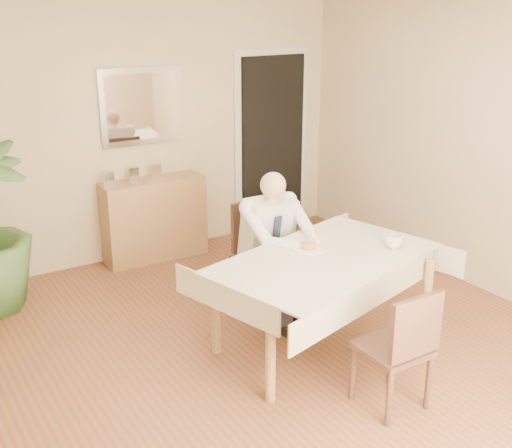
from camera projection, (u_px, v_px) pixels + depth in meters
room at (283, 191)px, 4.43m from camera, size 5.00×5.02×2.60m
doorway at (272, 144)px, 7.28m from camera, size 0.96×0.07×2.10m
mirror at (142, 106)px, 6.32m from camera, size 0.86×0.04×0.76m
dining_table at (324, 268)px, 4.75m from camera, size 1.96×1.44×0.75m
chair_far at (260, 248)px, 5.50m from camera, size 0.49×0.49×0.94m
chair_near at (402, 345)px, 4.06m from camera, size 0.41×0.41×0.86m
seated_man at (279, 241)px, 5.22m from camera, size 0.48×0.72×1.24m
plate at (309, 248)px, 4.88m from camera, size 0.26×0.26×0.02m
food at (309, 245)px, 4.87m from camera, size 0.14×0.14×0.06m
knife at (318, 247)px, 4.84m from camera, size 0.01×0.13×0.01m
fork at (309, 249)px, 4.80m from camera, size 0.01×0.13×0.01m
coffee_mug at (393, 242)px, 4.88m from camera, size 0.15×0.15×0.10m
sideboard at (154, 219)px, 6.58m from camera, size 1.05×0.38×0.83m
photo_frame_left at (109, 179)px, 6.20m from camera, size 0.10×0.02×0.14m
photo_frame_center at (134, 175)px, 6.36m from camera, size 0.10×0.02×0.14m
photo_frame_right at (157, 172)px, 6.47m from camera, size 0.10×0.02×0.14m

